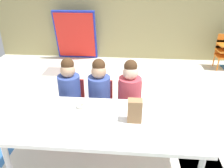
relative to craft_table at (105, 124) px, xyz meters
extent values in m
cube|color=silver|center=(0.08, 0.54, -0.53)|extent=(5.76, 5.54, 0.02)
cube|color=gray|center=(-1.27, 2.34, -0.51)|extent=(0.43, 0.43, 0.00)
cube|color=silver|center=(-0.37, 0.54, -0.51)|extent=(0.43, 0.43, 0.00)
cube|color=#B24C47|center=(0.98, 0.09, -0.51)|extent=(0.43, 0.43, 0.00)
cube|color=#B24C47|center=(-0.37, 0.54, -0.51)|extent=(0.43, 0.43, 0.00)
cube|color=gray|center=(0.98, 0.09, -0.51)|extent=(0.43, 0.43, 0.00)
cube|color=tan|center=(0.08, 3.30, 0.74)|extent=(5.76, 0.10, 2.51)
cube|color=white|center=(0.00, 0.00, 0.03)|extent=(1.79, 0.79, 0.04)
cylinder|color=#B2B2B7|center=(-0.81, -0.33, -0.25)|extent=(0.05, 0.05, 0.52)
cylinder|color=#B2B2B7|center=(-0.81, 0.33, -0.25)|extent=(0.05, 0.05, 0.52)
cylinder|color=#B2B2B7|center=(0.81, 0.33, -0.25)|extent=(0.05, 0.05, 0.52)
cube|color=red|center=(-0.49, 0.61, -0.22)|extent=(0.32, 0.30, 0.03)
cube|color=red|center=(-0.49, 0.76, -0.07)|extent=(0.29, 0.02, 0.30)
cylinder|color=#384C99|center=(-0.49, 0.61, 0.00)|extent=(0.29, 0.29, 0.38)
sphere|color=tan|center=(-0.49, 0.61, 0.26)|extent=(0.17, 0.17, 0.17)
sphere|color=#472D19|center=(-0.49, 0.63, 0.33)|extent=(0.15, 0.15, 0.15)
cylinder|color=red|center=(-0.63, 0.48, -0.37)|extent=(0.02, 0.02, 0.28)
cylinder|color=red|center=(-0.35, 0.48, -0.37)|extent=(0.02, 0.02, 0.28)
cylinder|color=red|center=(-0.63, 0.74, -0.37)|extent=(0.02, 0.02, 0.28)
cylinder|color=red|center=(-0.35, 0.74, -0.37)|extent=(0.02, 0.02, 0.28)
cube|color=red|center=(-0.13, 0.61, -0.22)|extent=(0.32, 0.30, 0.03)
cube|color=red|center=(-0.13, 0.76, -0.07)|extent=(0.29, 0.02, 0.30)
cylinder|color=#384C99|center=(-0.13, 0.61, 0.00)|extent=(0.33, 0.33, 0.38)
sphere|color=tan|center=(-0.13, 0.61, 0.26)|extent=(0.17, 0.17, 0.17)
sphere|color=#472D19|center=(-0.13, 0.63, 0.33)|extent=(0.15, 0.15, 0.15)
cylinder|color=red|center=(-0.27, 0.48, -0.37)|extent=(0.02, 0.02, 0.28)
cylinder|color=red|center=(0.01, 0.48, -0.37)|extent=(0.02, 0.02, 0.28)
cylinder|color=red|center=(-0.27, 0.74, -0.37)|extent=(0.02, 0.02, 0.28)
cylinder|color=red|center=(0.01, 0.74, -0.37)|extent=(0.02, 0.02, 0.28)
cube|color=red|center=(0.22, 0.61, -0.22)|extent=(0.32, 0.30, 0.03)
cube|color=red|center=(0.22, 0.76, -0.07)|extent=(0.29, 0.02, 0.30)
cylinder|color=#BF3F4C|center=(0.22, 0.61, 0.00)|extent=(0.31, 0.31, 0.38)
sphere|color=beige|center=(0.22, 0.61, 0.26)|extent=(0.17, 0.17, 0.17)
sphere|color=#472D19|center=(0.22, 0.63, 0.33)|extent=(0.15, 0.15, 0.15)
cylinder|color=red|center=(0.08, 0.48, -0.37)|extent=(0.02, 0.02, 0.28)
cylinder|color=red|center=(0.36, 0.48, -0.37)|extent=(0.02, 0.02, 0.28)
cylinder|color=red|center=(0.08, 0.74, -0.37)|extent=(0.02, 0.02, 0.28)
cylinder|color=red|center=(0.36, 0.74, -0.37)|extent=(0.02, 0.02, 0.28)
cube|color=orange|center=(2.10, 2.78, -0.26)|extent=(0.32, 0.30, 0.03)
cube|color=orange|center=(2.10, 2.92, -0.17)|extent=(0.30, 0.02, 0.18)
cube|color=orange|center=(2.10, 2.92, -0.05)|extent=(0.30, 0.02, 0.18)
cylinder|color=orange|center=(1.96, 2.65, -0.39)|extent=(0.02, 0.02, 0.26)
cylinder|color=orange|center=(1.96, 2.91, -0.39)|extent=(0.02, 0.02, 0.26)
cube|color=#1E33BF|center=(-0.99, 3.11, 0.02)|extent=(0.90, 0.28, 1.09)
cube|color=red|center=(-0.99, 3.08, 0.02)|extent=(0.83, 0.23, 0.99)
cube|color=#9E754C|center=(0.27, 0.01, 0.15)|extent=(0.13, 0.09, 0.22)
cylinder|color=white|center=(-0.26, 0.19, 0.05)|extent=(0.18, 0.18, 0.01)
cylinder|color=white|center=(-0.36, -0.13, 0.05)|extent=(0.18, 0.18, 0.01)
torus|color=white|center=(-0.26, 0.19, 0.07)|extent=(0.11, 0.11, 0.03)
camera|label=1|loc=(0.21, -1.71, 1.27)|focal=36.33mm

